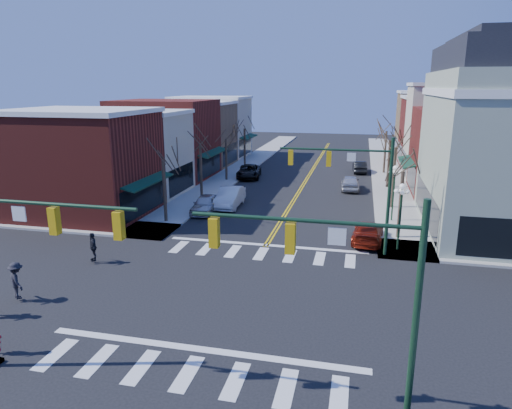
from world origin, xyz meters
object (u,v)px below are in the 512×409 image
Objects in this scene: car_left_mid at (230,197)px; car_right_mid at (350,183)px; car_left_near at (206,204)px; pedestrian_dark_b at (17,280)px; lamppost_corner at (401,206)px; pedestrian_dark_a at (93,247)px; lamppost_midblock at (394,184)px; car_right_far at (359,167)px; car_right_near at (368,232)px; car_left_far at (249,171)px.

car_right_mid is (9.81, 8.90, -0.09)m from car_left_mid.
pedestrian_dark_b is (-3.60, -16.93, 0.33)m from car_left_near.
lamppost_corner is at bearing -112.43° from pedestrian_dark_b.
pedestrian_dark_a is at bearing -108.82° from car_left_mid.
lamppost_corner and lamppost_midblock have the same top height.
car_right_mid is 9.77m from car_right_far.
lamppost_midblock is at bearing 86.54° from pedestrian_dark_a.
car_left_mid is (1.39, 2.24, 0.10)m from car_left_near.
car_right_mid is at bearing 107.99° from lamppost_midblock.
car_right_mid is at bearing -81.61° from pedestrian_dark_b.
lamppost_midblock reaches higher than pedestrian_dark_b.
pedestrian_dark_b is at bearing 41.45° from car_right_near.
car_right_far is at bearing 97.32° from lamppost_midblock.
car_left_near is at bearing -97.92° from car_left_far.
car_left_mid is 2.97× the size of pedestrian_dark_a.
car_left_near reaches higher than car_right_far.
lamppost_corner reaches higher than car_right_far.
car_left_near is at bearing 158.22° from lamppost_corner.
car_left_far is at bearing -20.45° from car_right_mid.
car_right_far is at bearing -84.20° from car_right_near.
pedestrian_dark_a is (-15.58, -7.41, 0.32)m from car_right_near.
car_right_mid is 26.84m from pedestrian_dark_a.
pedestrian_dark_a is at bearing 56.14° from car_right_mid.
car_left_mid is at bearing 55.85° from car_left_near.
car_right_far is (12.01, 20.87, -0.04)m from car_left_near.
lamppost_midblock is 2.39× the size of pedestrian_dark_b.
pedestrian_dark_a is at bearing -62.86° from pedestrian_dark_b.
lamppost_corner is 15.63m from car_left_mid.
car_left_near is 15.80m from car_right_mid.
car_right_far is (-2.59, 26.70, -2.28)m from lamppost_corner.
lamppost_corner is 2.56× the size of pedestrian_dark_a.
car_left_near is 14.77m from car_left_far.
car_left_far reaches higher than car_right_far.
car_right_mid reaches higher than car_right_near.
car_left_near is at bearing 42.36° from car_right_mid.
car_right_far is at bearing 95.55° from lamppost_corner.
pedestrian_dark_a is at bearing 29.43° from car_right_near.
car_right_far is at bearing 57.70° from car_left_near.
lamppost_corner reaches higher than car_right_near.
car_right_near is 25.25m from car_right_far.
lamppost_corner is 18.47m from pedestrian_dark_a.
car_left_near is 17.32m from pedestrian_dark_b.
car_left_mid reaches higher than car_right_far.
car_right_near is (11.41, -6.61, -0.15)m from car_left_mid.
lamppost_midblock is at bearing -105.67° from car_right_near.
car_left_far is 2.89× the size of pedestrian_dark_b.
lamppost_corner is 1.04× the size of car_right_far.
car_left_near is 2.35× the size of pedestrian_dark_b.
lamppost_midblock is 2.56× the size of pedestrian_dark_a.
car_left_near is at bearing 127.66° from pedestrian_dark_a.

